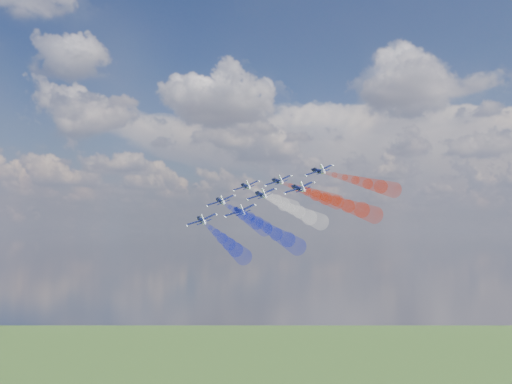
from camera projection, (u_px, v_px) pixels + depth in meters
The scene contains 16 objects.
jet_lead at pixel (246, 186), 189.14m from camera, with size 8.98×11.23×2.99m, color black, non-canonical shape.
trail_lead at pixel (269, 197), 166.10m from camera, with size 3.74×38.59×3.74m, color white, non-canonical shape.
jet_inner_left at pixel (220, 201), 176.03m from camera, with size 8.98×11.23×2.99m, color black, non-canonical shape.
trail_inner_left at pixel (242, 215), 152.99m from camera, with size 3.74×38.59×3.74m, color #1723C3, non-canonical shape.
jet_inner_right at pixel (277, 181), 181.21m from camera, with size 8.98×11.23×2.99m, color black, non-canonical shape.
trail_inner_right at pixel (307, 191), 158.16m from camera, with size 3.74×38.59×3.74m, color red, non-canonical shape.
jet_outer_left at pixel (201, 220), 164.30m from camera, with size 8.98×11.23×2.99m, color black, non-canonical shape.
trail_outer_left at pixel (222, 238), 141.26m from camera, with size 3.74×38.59×3.74m, color #1723C3, non-canonical shape.
jet_center_third at pixel (261, 195), 168.42m from camera, with size 8.98×11.23×2.99m, color black, non-canonical shape.
trail_center_third at pixel (290, 208), 145.38m from camera, with size 3.74×38.59×3.74m, color white, non-canonical shape.
jet_outer_right at pixel (318, 171), 172.87m from camera, with size 8.98×11.23×2.99m, color black, non-canonical shape.
trail_outer_right at pixel (356, 180), 149.83m from camera, with size 3.74×38.59×3.74m, color red, non-canonical shape.
jet_rear_left at pixel (240, 211), 157.81m from camera, with size 8.98×11.23×2.99m, color black, non-canonical shape.
trail_rear_left at pixel (268, 228), 134.77m from camera, with size 3.74×38.59×3.74m, color #1723C3, non-canonical shape.
jet_rear_right at pixel (298, 188), 161.03m from camera, with size 8.98×11.23×2.99m, color black, non-canonical shape.
trail_rear_right at pixel (335, 201), 137.99m from camera, with size 3.74×38.59×3.74m, color red, non-canonical shape.
Camera 1 is at (64.45, -145.05, 155.33)m, focal length 42.43 mm.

